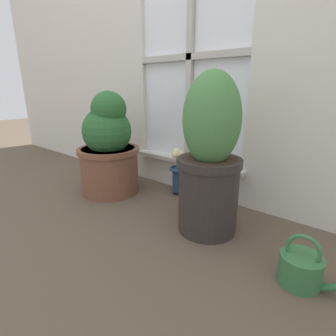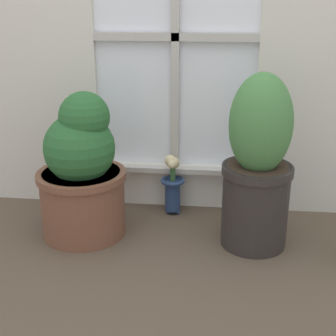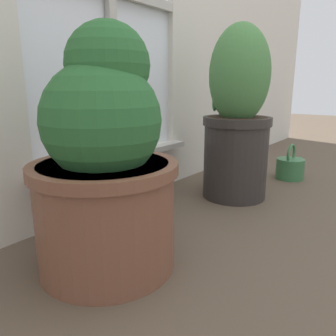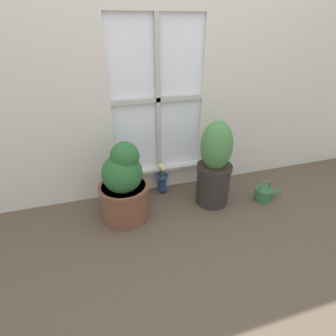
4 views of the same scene
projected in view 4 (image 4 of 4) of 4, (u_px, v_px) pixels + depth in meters
The scene contains 6 objects.
ground_plane at pixel (180, 227), 1.95m from camera, with size 10.00×10.00×0.00m, color brown.
wall_with_window at pixel (156, 33), 1.83m from camera, with size 4.40×0.10×2.50m.
potted_plant_left at pixel (124, 186), 1.93m from camera, with size 0.38×0.38×0.62m.
potted_plant_right at pixel (215, 166), 2.07m from camera, with size 0.28×0.28×0.71m.
flower_vase at pixel (162, 177), 2.28m from camera, with size 0.11×0.11×0.29m.
watering_can at pixel (264, 194), 2.23m from camera, with size 0.25×0.14×0.19m.
Camera 4 is at (-0.52, -1.41, 1.33)m, focal length 28.00 mm.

